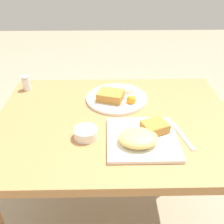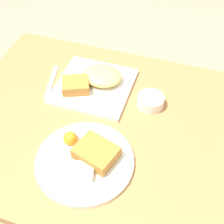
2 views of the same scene
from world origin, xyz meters
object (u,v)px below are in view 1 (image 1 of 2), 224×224
(salt_shaker, at_px, (26,84))
(plate_square_near, at_px, (142,137))
(plate_oval_far, at_px, (116,97))
(butter_knife, at_px, (183,136))
(sauce_ramekin, at_px, (86,133))

(salt_shaker, bearing_deg, plate_square_near, -38.72)
(plate_oval_far, distance_m, butter_knife, 0.38)
(plate_oval_far, bearing_deg, salt_shaker, 165.37)
(plate_oval_far, xyz_separation_m, butter_knife, (0.25, -0.29, -0.01))
(plate_square_near, bearing_deg, plate_oval_far, 105.43)
(plate_square_near, xyz_separation_m, butter_knife, (0.16, 0.03, -0.02))
(sauce_ramekin, height_order, butter_knife, sauce_ramekin)
(plate_oval_far, bearing_deg, sauce_ramekin, -114.01)
(plate_square_near, bearing_deg, sauce_ramekin, 172.23)
(butter_knife, bearing_deg, plate_oval_far, 27.81)
(plate_square_near, relative_size, plate_oval_far, 0.91)
(salt_shaker, distance_m, butter_knife, 0.81)
(sauce_ramekin, bearing_deg, salt_shaker, 128.93)
(plate_oval_far, xyz_separation_m, sauce_ramekin, (-0.13, -0.28, 0.00))
(butter_knife, bearing_deg, salt_shaker, 46.93)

